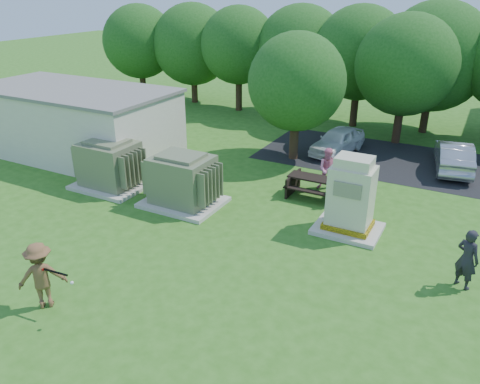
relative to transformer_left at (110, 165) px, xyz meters
The scene contains 15 objects.
ground 7.96m from the transformer_left, 34.70° to the right, with size 120.00×120.00×0.00m, color #2D6619.
service_building 5.19m from the transformer_left, 150.95° to the left, with size 10.00×5.00×3.20m, color beige.
service_building_roof 5.64m from the transformer_left, 150.95° to the left, with size 10.20×5.20×0.15m, color slate.
parking_strip 16.25m from the transformer_left, 33.69° to the left, with size 20.00×6.00×0.01m, color #232326.
transformer_left is the anchor object (origin of this frame).
transformer_right 3.70m from the transformer_left, ahead, with size 3.00×2.40×2.07m.
generator_cabinet 10.09m from the transformer_left, ahead, with size 2.26×1.85×2.76m.
picnic_table 8.54m from the transformer_left, 21.05° to the left, with size 2.02×1.52×0.87m.
batter 8.13m from the transformer_left, 60.03° to the right, with size 1.23×0.71×1.90m, color brown.
person_by_generator 13.91m from the transformer_left, ahead, with size 0.67×0.44×1.84m, color #222127.
person_at_picnic 9.20m from the transformer_left, 26.40° to the left, with size 0.88×0.69×1.81m, color pink.
car_white 11.37m from the transformer_left, 50.86° to the left, with size 1.53×3.80×1.29m, color white.
car_silver_a 15.52m from the transformer_left, 35.40° to the left, with size 1.45×4.16×1.37m, color #A0A0A4.
batting_equipment 8.49m from the transformer_left, 56.73° to the right, with size 1.36×0.26×0.09m.
tree_row 16.56m from the transformer_left, 59.50° to the left, with size 41.30×13.30×7.30m.
Camera 1 is at (7.05, -9.19, 7.97)m, focal length 35.00 mm.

